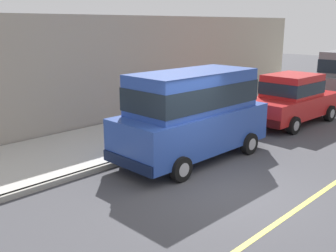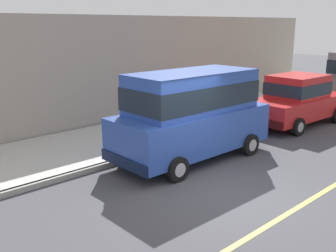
# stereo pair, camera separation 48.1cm
# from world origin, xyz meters

# --- Properties ---
(ground_plane) EXTENTS (80.00, 80.00, 0.00)m
(ground_plane) POSITION_xyz_m (0.00, 0.00, 0.00)
(ground_plane) COLOR #424247
(curb) EXTENTS (0.16, 64.00, 0.14)m
(curb) POSITION_xyz_m (-3.20, 0.00, 0.07)
(curb) COLOR gray
(curb) RESTS_ON ground
(sidewalk) EXTENTS (3.60, 64.00, 0.14)m
(sidewalk) POSITION_xyz_m (-5.00, 0.00, 0.07)
(sidewalk) COLOR #B7B5AD
(sidewalk) RESTS_ON ground
(lane_centre_line) EXTENTS (0.12, 57.60, 0.01)m
(lane_centre_line) POSITION_xyz_m (1.60, 0.00, 0.00)
(lane_centre_line) COLOR #E0D64C
(lane_centre_line) RESTS_ON ground
(car_blue_van) EXTENTS (2.17, 4.92, 2.52)m
(car_blue_van) POSITION_xyz_m (-2.13, 1.11, 1.39)
(car_blue_van) COLOR #28479E
(car_blue_van) RESTS_ON ground
(car_red_sedan) EXTENTS (2.16, 4.67, 1.92)m
(car_red_sedan) POSITION_xyz_m (-2.09, 6.91, 0.98)
(car_red_sedan) COLOR red
(car_red_sedan) RESTS_ON ground
(dog_tan) EXTENTS (0.61, 0.53, 0.49)m
(dog_tan) POSITION_xyz_m (-4.16, 0.58, 0.43)
(dog_tan) COLOR tan
(dog_tan) RESTS_ON sidewalk
(building_facade) EXTENTS (0.50, 20.00, 4.09)m
(building_facade) POSITION_xyz_m (-7.10, 4.71, 2.05)
(building_facade) COLOR #9E9384
(building_facade) RESTS_ON ground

